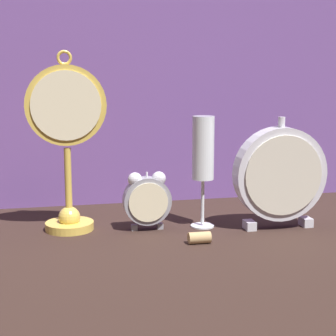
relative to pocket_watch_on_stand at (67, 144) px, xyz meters
name	(u,v)px	position (x,y,z in m)	size (l,w,h in m)	color
ground_plane	(177,240)	(0.20, -0.11, -0.18)	(4.00, 4.00, 0.00)	black
fabric_backdrop_drape	(146,63)	(0.20, 0.21, 0.16)	(1.42, 0.01, 0.67)	#6B478E
pocket_watch_on_stand	(67,144)	(0.00, 0.00, 0.00)	(0.16, 0.10, 0.36)	gold
alarm_clock_twin_bell	(147,198)	(0.15, -0.03, -0.11)	(0.10, 0.03, 0.12)	gray
mantel_clock_silver	(280,174)	(0.42, -0.08, -0.06)	(0.19, 0.04, 0.23)	silver
champagne_flute	(203,155)	(0.27, -0.03, -0.03)	(0.05, 0.05, 0.23)	silver
wine_cork	(199,238)	(0.24, -0.14, -0.17)	(0.02, 0.02, 0.04)	tan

